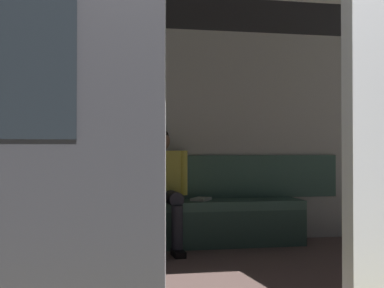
{
  "coord_description": "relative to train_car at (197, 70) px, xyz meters",
  "views": [
    {
      "loc": [
        0.76,
        2.36,
        0.95
      ],
      "look_at": [
        0.09,
        -1.36,
        1.01
      ],
      "focal_mm": 45.9,
      "sensor_mm": 36.0,
      "label": 1
    }
  ],
  "objects": [
    {
      "name": "grab_pole_door",
      "position": [
        0.36,
        0.79,
        -0.46
      ],
      "size": [
        0.04,
        0.04,
        2.21
      ],
      "primitive_type": "cylinder",
      "color": "silver",
      "rests_on": "ground_plane"
    },
    {
      "name": "train_car",
      "position": [
        0.0,
        0.0,
        0.0
      ],
      "size": [
        6.4,
        2.93,
        2.35
      ],
      "color": "#ADAFB5",
      "rests_on": "ground_plane"
    },
    {
      "name": "person_seated",
      "position": [
        0.15,
        -1.08,
        -0.89
      ],
      "size": [
        0.55,
        0.69,
        1.19
      ],
      "color": "#D8CC4C",
      "rests_on": "ground_plane"
    },
    {
      "name": "handbag",
      "position": [
        0.6,
        -1.2,
        -1.02
      ],
      "size": [
        0.26,
        0.15,
        0.17
      ],
      "color": "black",
      "rests_on": "bench_seat"
    },
    {
      "name": "book",
      "position": [
        -0.27,
        -1.18,
        -1.1
      ],
      "size": [
        0.25,
        0.27,
        0.03
      ],
      "primitive_type": "cube",
      "rotation": [
        0.0,
        0.0,
        -0.58
      ],
      "color": "silver",
      "rests_on": "bench_seat"
    },
    {
      "name": "bench_seat",
      "position": [
        -0.06,
        -1.13,
        -1.22
      ],
      "size": [
        2.49,
        0.44,
        0.46
      ],
      "color": "#4C7566",
      "rests_on": "ground_plane"
    }
  ]
}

